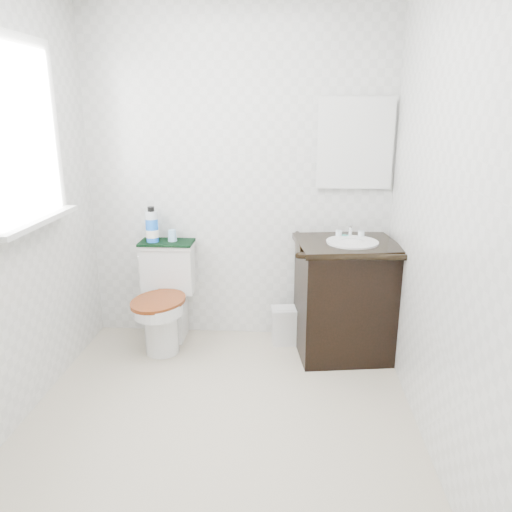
# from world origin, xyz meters

# --- Properties ---
(floor) EXTENTS (2.40, 2.40, 0.00)m
(floor) POSITION_xyz_m (0.00, 0.00, 0.00)
(floor) COLOR #C2B69C
(floor) RESTS_ON ground
(wall_back) EXTENTS (2.40, 0.00, 2.40)m
(wall_back) POSITION_xyz_m (0.00, 1.20, 1.20)
(wall_back) COLOR silver
(wall_back) RESTS_ON ground
(wall_front) EXTENTS (2.40, 0.00, 2.40)m
(wall_front) POSITION_xyz_m (0.00, -1.20, 1.20)
(wall_front) COLOR silver
(wall_front) RESTS_ON ground
(wall_right) EXTENTS (0.00, 2.40, 2.40)m
(wall_right) POSITION_xyz_m (1.10, 0.00, 1.20)
(wall_right) COLOR silver
(wall_right) RESTS_ON ground
(window) EXTENTS (0.02, 0.70, 0.90)m
(window) POSITION_xyz_m (-1.07, 0.25, 1.55)
(window) COLOR white
(window) RESTS_ON wall_left
(mirror) EXTENTS (0.50, 0.02, 0.60)m
(mirror) POSITION_xyz_m (0.82, 1.18, 1.45)
(mirror) COLOR silver
(mirror) RESTS_ON wall_back
(toilet) EXTENTS (0.44, 0.65, 0.73)m
(toilet) POSITION_xyz_m (-0.52, 0.97, 0.33)
(toilet) COLOR silver
(toilet) RESTS_ON floor
(vanity) EXTENTS (0.74, 0.66, 0.92)m
(vanity) POSITION_xyz_m (0.77, 0.90, 0.43)
(vanity) COLOR black
(vanity) RESTS_ON floor
(trash_bin) EXTENTS (0.21, 0.18, 0.28)m
(trash_bin) POSITION_xyz_m (0.35, 1.02, 0.14)
(trash_bin) COLOR silver
(trash_bin) RESTS_ON floor
(towel) EXTENTS (0.39, 0.22, 0.02)m
(towel) POSITION_xyz_m (-0.52, 1.09, 0.74)
(towel) COLOR black
(towel) RESTS_ON toilet
(mouthwash_bottle) EXTENTS (0.09, 0.09, 0.26)m
(mouthwash_bottle) POSITION_xyz_m (-0.62, 1.07, 0.87)
(mouthwash_bottle) COLOR blue
(mouthwash_bottle) RESTS_ON towel
(cup) EXTENTS (0.07, 0.07, 0.08)m
(cup) POSITION_xyz_m (-0.48, 1.10, 0.79)
(cup) COLOR #91C5EE
(cup) RESTS_ON towel
(soap_bar) EXTENTS (0.07, 0.05, 0.02)m
(soap_bar) POSITION_xyz_m (0.76, 1.03, 0.83)
(soap_bar) COLOR #1B8375
(soap_bar) RESTS_ON vanity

